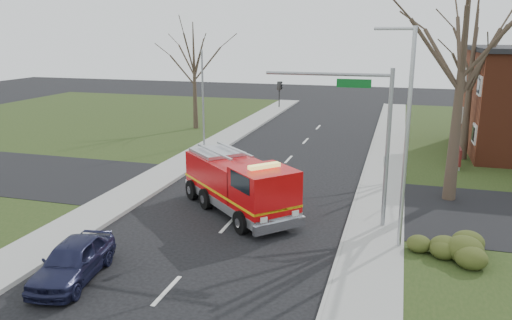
# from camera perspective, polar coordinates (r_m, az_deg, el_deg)

# --- Properties ---
(ground) EXTENTS (120.00, 120.00, 0.00)m
(ground) POSITION_cam_1_polar(r_m,az_deg,el_deg) (22.04, -3.21, -7.39)
(ground) COLOR black
(ground) RESTS_ON ground
(sidewalk_right) EXTENTS (2.40, 80.00, 0.15)m
(sidewalk_right) POSITION_cam_1_polar(r_m,az_deg,el_deg) (20.91, 13.22, -8.79)
(sidewalk_right) COLOR #979792
(sidewalk_right) RESTS_ON ground
(sidewalk_left) EXTENTS (2.40, 80.00, 0.15)m
(sidewalk_left) POSITION_cam_1_polar(r_m,az_deg,el_deg) (24.67, -16.98, -5.42)
(sidewalk_left) COLOR #979792
(sidewalk_left) RESTS_ON ground
(health_center_sign) EXTENTS (0.12, 2.00, 1.40)m
(health_center_sign) POSITION_cam_1_polar(r_m,az_deg,el_deg) (32.79, 22.16, 0.47)
(health_center_sign) COLOR #4F1312
(health_center_sign) RESTS_ON ground
(hedge_corner) EXTENTS (2.80, 2.00, 0.90)m
(hedge_corner) POSITION_cam_1_polar(r_m,az_deg,el_deg) (19.89, 21.29, -9.09)
(hedge_corner) COLOR #363D16
(hedge_corner) RESTS_ON lawn_right
(bare_tree_near) EXTENTS (6.00, 6.00, 12.00)m
(bare_tree_near) POSITION_cam_1_polar(r_m,az_deg,el_deg) (25.41, 22.64, 11.61)
(bare_tree_near) COLOR #392C22
(bare_tree_near) RESTS_ON ground
(bare_tree_far) EXTENTS (5.25, 5.25, 10.50)m
(bare_tree_far) POSITION_cam_1_polar(r_m,az_deg,el_deg) (34.55, 23.50, 10.44)
(bare_tree_far) COLOR #392C22
(bare_tree_far) RESTS_ON ground
(bare_tree_left) EXTENTS (4.50, 4.50, 9.00)m
(bare_tree_left) POSITION_cam_1_polar(r_m,az_deg,el_deg) (42.83, -7.10, 10.80)
(bare_tree_left) COLOR #392C22
(bare_tree_left) RESTS_ON ground
(traffic_signal_mast) EXTENTS (5.29, 0.18, 6.80)m
(traffic_signal_mast) POSITION_cam_1_polar(r_m,az_deg,el_deg) (21.12, 11.50, 4.67)
(traffic_signal_mast) COLOR gray
(traffic_signal_mast) RESTS_ON ground
(streetlight_pole) EXTENTS (1.48, 0.16, 8.40)m
(streetlight_pole) POSITION_cam_1_polar(r_m,az_deg,el_deg) (19.11, 16.71, 2.86)
(streetlight_pole) COLOR #B7BABF
(streetlight_pole) RESTS_ON ground
(utility_pole_far) EXTENTS (0.14, 0.14, 7.00)m
(utility_pole_far) POSITION_cam_1_polar(r_m,az_deg,el_deg) (36.28, -6.08, 6.92)
(utility_pole_far) COLOR gray
(utility_pole_far) RESTS_ON ground
(fire_engine) EXTENTS (6.73, 6.54, 2.83)m
(fire_engine) POSITION_cam_1_polar(r_m,az_deg,el_deg) (23.10, -1.90, -2.97)
(fire_engine) COLOR #BC080B
(fire_engine) RESTS_ON ground
(parked_car_maroon) EXTENTS (2.22, 4.25, 1.38)m
(parked_car_maroon) POSITION_cam_1_polar(r_m,az_deg,el_deg) (18.27, -20.21, -10.73)
(parked_car_maroon) COLOR #1A1C3A
(parked_car_maroon) RESTS_ON ground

